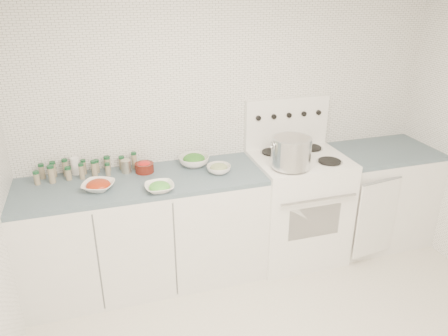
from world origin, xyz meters
TOP-DOWN VIEW (x-y plane):
  - room_walls at (0.00, 0.00)m, footprint 3.54×3.04m
  - counter_left at (-0.82, 1.19)m, footprint 1.85×0.62m
  - stove at (0.48, 1.19)m, footprint 0.76×0.70m
  - counter_right at (1.30, 1.19)m, footprint 0.89×0.68m
  - stock_pot at (0.31, 1.00)m, footprint 0.33×0.30m
  - bowl_tomato at (-1.14, 1.12)m, footprint 0.29×0.29m
  - bowl_snowpea at (-0.72, 0.97)m, footprint 0.21×0.21m
  - bowl_broccoli at (-0.38, 1.35)m, footprint 0.32×0.32m
  - bowl_zucchini at (-0.23, 1.15)m, footprint 0.22×0.22m
  - bowl_pepper at (-0.78, 1.33)m, footprint 0.15×0.15m
  - salt_canister at (-1.29, 1.45)m, footprint 0.09×0.09m
  - tin_can at (-0.92, 1.37)m, footprint 0.09×0.09m
  - spice_cluster at (-1.25, 1.40)m, footprint 0.76×0.16m

SIDE VIEW (x-z plane):
  - counter_right at x=1.30m, z-range 0.00..0.90m
  - counter_left at x=-0.82m, z-range 0.00..0.90m
  - stove at x=0.48m, z-range -0.18..1.18m
  - bowl_snowpea at x=-0.72m, z-range 0.89..0.96m
  - bowl_tomato at x=-1.14m, z-range 0.89..0.97m
  - bowl_zucchini at x=-0.23m, z-range 0.90..0.97m
  - bowl_pepper at x=-0.78m, z-range 0.90..0.99m
  - bowl_broccoli at x=-0.38m, z-range 0.90..1.00m
  - tin_can at x=-0.92m, z-range 0.90..1.00m
  - spice_cluster at x=-1.25m, z-range 0.89..1.03m
  - salt_canister at x=-1.29m, z-range 0.90..1.03m
  - stock_pot at x=0.31m, z-range 0.96..1.19m
  - room_walls at x=0.00m, z-range 0.30..2.82m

